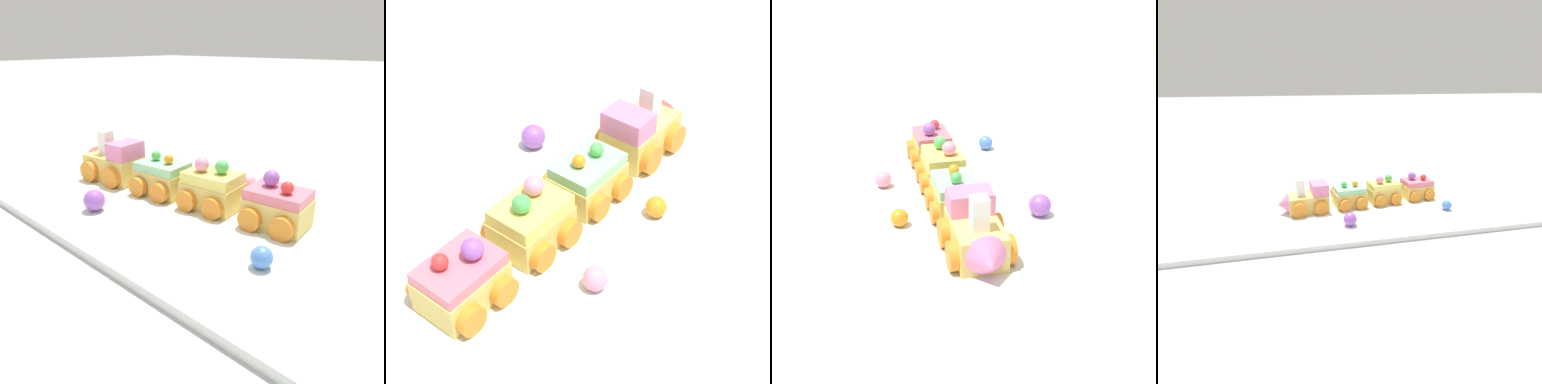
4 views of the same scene
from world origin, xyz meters
The scene contains 10 objects.
ground_plane centered at (0.00, 0.00, 0.00)m, with size 10.00×10.00×0.00m, color #B2B2B7.
display_board centered at (0.00, 0.00, 0.01)m, with size 0.84×0.36×0.01m, color silver.
cake_train_locomotive centered at (0.13, 0.01, 0.04)m, with size 0.12×0.08×0.08m.
cake_car_mint centered at (0.02, 0.00, 0.04)m, with size 0.08×0.08×0.06m.
cake_car_lemon centered at (-0.07, -0.01, 0.04)m, with size 0.08×0.08×0.07m.
cake_car_strawberry centered at (-0.16, -0.02, 0.04)m, with size 0.08×0.08×0.07m.
gumball_pink centered at (-0.07, -0.10, 0.02)m, with size 0.02×0.02×0.02m, color pink.
gumball_orange centered at (0.05, -0.07, 0.02)m, with size 0.02×0.02×0.02m, color orange.
gumball_blue centered at (-0.20, 0.08, 0.02)m, with size 0.02×0.02×0.02m, color #4C84E0.
gumball_purple centered at (0.05, 0.11, 0.03)m, with size 0.03×0.03×0.03m, color #9956C6.
Camera 4 is at (0.17, 0.68, 0.31)m, focal length 28.00 mm.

